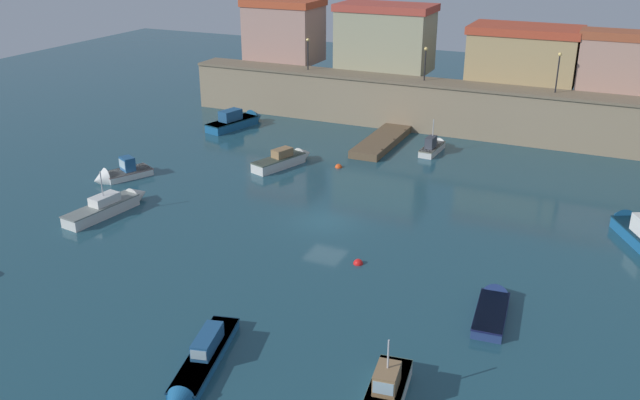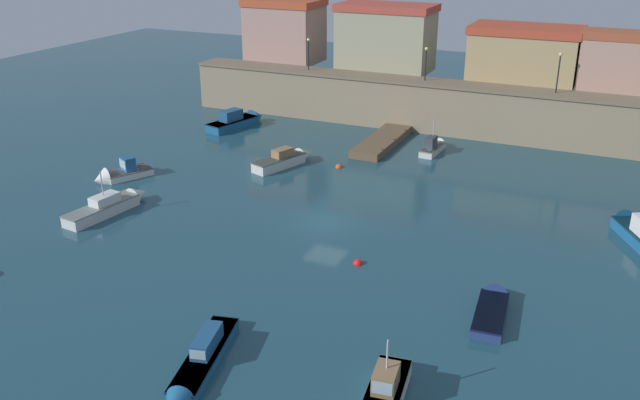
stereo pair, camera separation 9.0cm
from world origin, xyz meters
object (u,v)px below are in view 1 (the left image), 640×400
(moored_boat_2, at_px, (635,228))
(moored_boat_8, at_px, (198,367))
(moored_boat_7, at_px, (384,399))
(mooring_buoy_0, at_px, (358,264))
(moored_boat_9, at_px, (286,159))
(mooring_buoy_1, at_px, (339,167))
(quay_lamp_0, at_px, (308,48))
(moored_boat_4, at_px, (239,120))
(moored_boat_3, at_px, (493,305))
(moored_boat_0, at_px, (111,205))
(moored_boat_1, at_px, (118,174))
(quay_lamp_2, at_px, (559,66))
(quay_lamp_1, at_px, (425,58))
(moored_boat_5, at_px, (434,146))

(moored_boat_2, distance_m, moored_boat_8, 28.90)
(moored_boat_7, bearing_deg, mooring_buoy_0, -161.34)
(moored_boat_9, height_order, mooring_buoy_1, moored_boat_9)
(quay_lamp_0, relative_size, moored_boat_4, 0.44)
(moored_boat_3, relative_size, moored_boat_4, 0.76)
(moored_boat_2, bearing_deg, moored_boat_0, 80.53)
(moored_boat_1, bearing_deg, mooring_buoy_1, 150.15)
(moored_boat_0, relative_size, moored_boat_7, 1.35)
(mooring_buoy_0, bearing_deg, moored_boat_3, -13.10)
(moored_boat_1, xyz_separation_m, moored_boat_3, (30.19, -7.30, -0.11))
(moored_boat_7, relative_size, mooring_buoy_0, 9.01)
(moored_boat_2, bearing_deg, quay_lamp_2, -4.37)
(moored_boat_2, relative_size, moored_boat_4, 0.85)
(moored_boat_9, bearing_deg, moored_boat_4, 67.34)
(quay_lamp_0, distance_m, quay_lamp_2, 23.75)
(moored_boat_3, bearing_deg, moored_boat_1, 71.34)
(moored_boat_4, distance_m, moored_boat_9, 12.47)
(quay_lamp_0, relative_size, moored_boat_2, 0.52)
(moored_boat_3, bearing_deg, mooring_buoy_0, 71.84)
(moored_boat_8, distance_m, mooring_buoy_0, 12.89)
(quay_lamp_1, bearing_deg, moored_boat_7, -75.51)
(quay_lamp_0, xyz_separation_m, moored_boat_0, (-1.54, -28.24, -6.30))
(quay_lamp_1, relative_size, moored_boat_3, 0.57)
(moored_boat_7, bearing_deg, moored_boat_4, -148.80)
(quay_lamp_0, height_order, mooring_buoy_1, quay_lamp_0)
(moored_boat_4, height_order, moored_boat_5, moored_boat_5)
(moored_boat_7, relative_size, moored_boat_9, 0.84)
(moored_boat_3, xyz_separation_m, mooring_buoy_0, (-8.15, 1.90, -0.29))
(moored_boat_5, bearing_deg, moored_boat_1, 133.11)
(quay_lamp_1, bearing_deg, moored_boat_9, -115.69)
(moored_boat_2, xyz_separation_m, moored_boat_7, (-8.90, -22.16, -0.06))
(moored_boat_5, distance_m, moored_boat_9, 13.19)
(quay_lamp_0, xyz_separation_m, moored_boat_8, (14.10, -41.03, -6.44))
(moored_boat_3, height_order, moored_boat_9, moored_boat_9)
(moored_boat_1, bearing_deg, quay_lamp_2, 155.01)
(moored_boat_2, bearing_deg, moored_boat_8, 116.42)
(moored_boat_3, xyz_separation_m, moored_boat_4, (-29.26, 23.84, 0.28))
(moored_boat_0, distance_m, moored_boat_2, 34.40)
(quay_lamp_1, height_order, quay_lamp_2, quay_lamp_2)
(moored_boat_4, bearing_deg, moored_boat_0, -157.94)
(moored_boat_0, height_order, mooring_buoy_1, moored_boat_0)
(moored_boat_5, height_order, moored_boat_8, moored_boat_5)
(mooring_buoy_0, bearing_deg, moored_boat_8, -101.60)
(quay_lamp_1, xyz_separation_m, mooring_buoy_0, (4.68, -28.41, -6.78))
(moored_boat_5, height_order, mooring_buoy_1, moored_boat_5)
(quay_lamp_2, distance_m, moored_boat_0, 38.46)
(mooring_buoy_0, bearing_deg, moored_boat_7, -63.89)
(moored_boat_7, height_order, mooring_buoy_0, moored_boat_7)
(quay_lamp_2, relative_size, moored_boat_1, 0.72)
(quay_lamp_2, xyz_separation_m, moored_boat_4, (-28.16, -6.47, -6.42))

